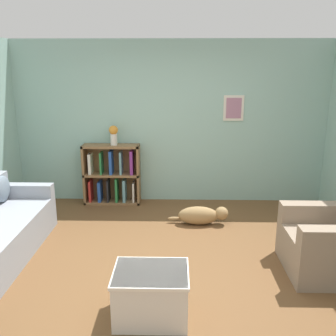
{
  "coord_description": "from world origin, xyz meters",
  "views": [
    {
      "loc": [
        0.09,
        -3.79,
        2.2
      ],
      "look_at": [
        0.0,
        0.4,
        1.05
      ],
      "focal_mm": 40.0,
      "sensor_mm": 36.0,
      "label": 1
    }
  ],
  "objects_px": {
    "coffee_table": "(151,293)",
    "vase": "(114,134)",
    "bookshelf": "(112,175)",
    "dog": "(202,215)"
  },
  "relations": [
    {
      "from": "bookshelf",
      "to": "vase",
      "type": "relative_size",
      "value": 3.12
    },
    {
      "from": "vase",
      "to": "coffee_table",
      "type": "bearing_deg",
      "value": -75.05
    },
    {
      "from": "dog",
      "to": "bookshelf",
      "type": "bearing_deg",
      "value": 148.51
    },
    {
      "from": "coffee_table",
      "to": "vase",
      "type": "xyz_separation_m",
      "value": [
        -0.78,
        2.91,
        0.91
      ]
    },
    {
      "from": "bookshelf",
      "to": "coffee_table",
      "type": "distance_m",
      "value": 3.05
    },
    {
      "from": "coffee_table",
      "to": "vase",
      "type": "bearing_deg",
      "value": 104.95
    },
    {
      "from": "bookshelf",
      "to": "vase",
      "type": "height_order",
      "value": "vase"
    },
    {
      "from": "bookshelf",
      "to": "dog",
      "type": "bearing_deg",
      "value": -31.49
    },
    {
      "from": "dog",
      "to": "vase",
      "type": "distance_m",
      "value": 1.9
    },
    {
      "from": "coffee_table",
      "to": "vase",
      "type": "distance_m",
      "value": 3.15
    }
  ]
}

